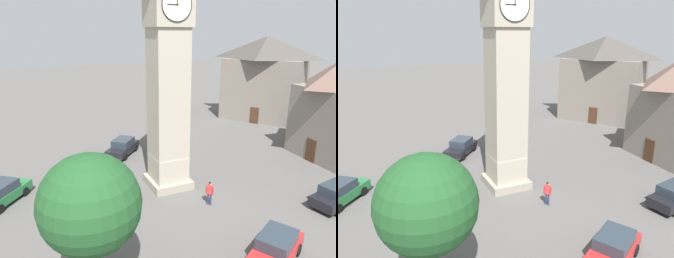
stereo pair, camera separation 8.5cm
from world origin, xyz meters
TOP-DOWN VIEW (x-y plane):
  - ground_plane at (0.00, 0.00)m, footprint 200.00×200.00m
  - clock_tower at (0.00, 0.00)m, footprint 3.61×3.61m
  - car_silver_kerb at (-1.50, 10.03)m, footprint 4.43×3.48m
  - car_red_corner at (11.43, -2.07)m, footprint 3.88×4.29m
  - car_white_side at (1.36, -7.59)m, footprint 3.98×4.22m
  - pedestrian at (-1.36, 3.82)m, footprint 0.40×0.45m
  - tree at (7.23, 8.61)m, footprint 4.22×4.22m
  - building_shop_left at (-19.71, -13.14)m, footprint 11.17×12.21m

SIDE VIEW (x-z plane):
  - ground_plane at x=0.00m, z-range 0.00..0.00m
  - car_silver_kerb at x=-1.50m, z-range 0.00..1.53m
  - car_red_corner at x=11.43m, z-range 0.00..1.53m
  - car_white_side at x=1.36m, z-range 0.00..1.53m
  - pedestrian at x=-1.36m, z-range 0.16..1.86m
  - tree at x=7.23m, z-range 1.20..7.88m
  - building_shop_left at x=-19.71m, z-range 0.10..10.89m
  - clock_tower at x=0.00m, z-range 1.73..22.12m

